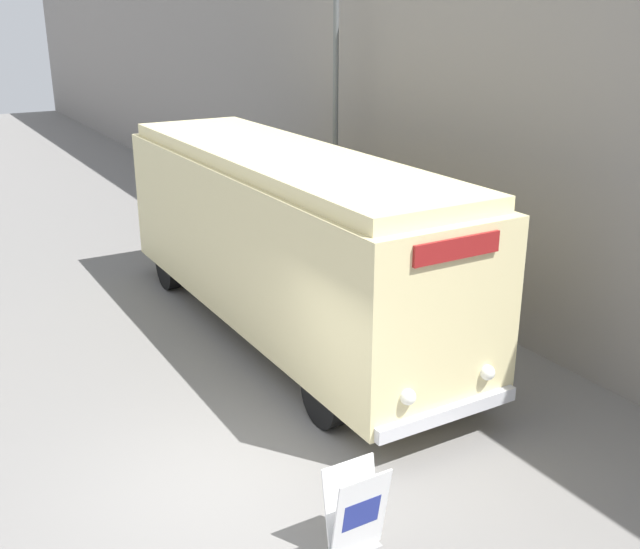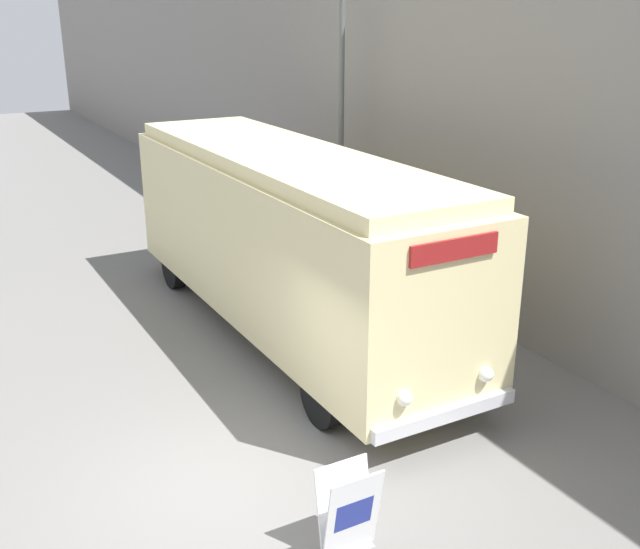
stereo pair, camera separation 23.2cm
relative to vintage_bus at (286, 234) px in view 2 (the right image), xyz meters
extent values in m
plane|color=slate|center=(-3.03, -4.06, -1.91)|extent=(80.00, 80.00, 0.00)
cube|color=gray|center=(3.53, 5.94, 1.82)|extent=(0.30, 60.00, 7.46)
cylinder|color=black|center=(-1.08, -3.30, -1.44)|extent=(0.28, 0.95, 0.95)
cylinder|color=black|center=(1.08, -3.30, -1.44)|extent=(0.28, 0.95, 0.95)
cylinder|color=black|center=(-1.08, 3.32, -1.44)|extent=(0.28, 0.95, 0.95)
cylinder|color=black|center=(1.08, 3.32, -1.44)|extent=(0.28, 0.95, 0.95)
cube|color=beige|center=(0.00, 0.01, -0.08)|extent=(2.48, 9.42, 2.71)
cube|color=#F8E8A7|center=(0.00, 0.01, 1.39)|extent=(2.28, 9.04, 0.24)
cube|color=silver|center=(0.00, -4.76, -1.32)|extent=(2.35, 0.12, 0.20)
sphere|color=white|center=(-0.68, -4.73, -0.89)|extent=(0.22, 0.22, 0.22)
sphere|color=white|center=(0.68, -4.73, -0.89)|extent=(0.22, 0.22, 0.22)
cube|color=maroon|center=(0.00, -4.72, 1.02)|extent=(1.36, 0.06, 0.28)
cube|color=gray|center=(-2.16, -5.80, -1.91)|extent=(0.60, 0.23, 0.01)
cube|color=white|center=(-2.16, -5.89, -1.38)|extent=(0.67, 0.21, 1.06)
cube|color=white|center=(-2.16, -5.70, -1.38)|extent=(0.67, 0.21, 1.06)
cube|color=navy|center=(-2.16, -5.91, -1.36)|extent=(0.47, 0.07, 0.37)
cylinder|color=#595E60|center=(2.62, 2.48, 1.14)|extent=(0.12, 0.12, 6.11)
camera|label=1|loc=(-6.01, -11.56, 3.84)|focal=42.00mm
camera|label=2|loc=(-5.81, -11.68, 3.84)|focal=42.00mm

